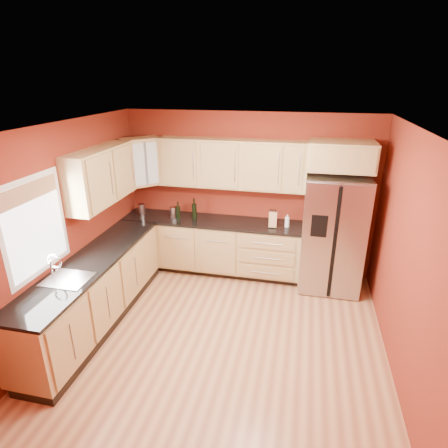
{
  "coord_description": "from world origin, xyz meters",
  "views": [
    {
      "loc": [
        0.88,
        -3.77,
        3.1
      ],
      "look_at": [
        -0.16,
        0.9,
        1.19
      ],
      "focal_mm": 30.0,
      "sensor_mm": 36.0,
      "label": 1
    }
  ],
  "objects": [
    {
      "name": "upper_cabinets_left",
      "position": [
        -1.83,
        0.72,
        1.83
      ],
      "size": [
        0.33,
        1.35,
        0.75
      ],
      "primitive_type": "cube",
      "color": "tan",
      "rests_on": "wall_left"
    },
    {
      "name": "knife_block",
      "position": [
        0.45,
        1.63,
        1.04
      ],
      "size": [
        0.13,
        0.12,
        0.24
      ],
      "primitive_type": "cube",
      "rotation": [
        0.0,
        0.0,
        0.06
      ],
      "color": "tan",
      "rests_on": "countertop_back"
    },
    {
      "name": "base_cabinets_left",
      "position": [
        -1.7,
        0.0,
        0.44
      ],
      "size": [
        0.6,
        2.8,
        0.88
      ],
      "primitive_type": "cube",
      "color": "tan",
      "rests_on": "floor"
    },
    {
      "name": "countertop_back",
      "position": [
        -0.55,
        1.69,
        0.9
      ],
      "size": [
        2.9,
        0.62,
        0.04
      ],
      "primitive_type": "cube",
      "color": "black",
      "rests_on": "base_cabinets_back"
    },
    {
      "name": "wall_right",
      "position": [
        2.0,
        0.0,
        1.3
      ],
      "size": [
        0.04,
        4.0,
        2.6
      ],
      "primitive_type": "cube",
      "color": "maroon",
      "rests_on": "floor"
    },
    {
      "name": "wine_bottle_a",
      "position": [
        -1.09,
        1.64,
        1.07
      ],
      "size": [
        0.08,
        0.08,
        0.29
      ],
      "primitive_type": null,
      "rotation": [
        0.0,
        0.0,
        -0.3
      ],
      "color": "black",
      "rests_on": "countertop_back"
    },
    {
      "name": "over_fridge_cabinet",
      "position": [
        1.35,
        1.7,
        2.05
      ],
      "size": [
        0.92,
        0.6,
        0.4
      ],
      "primitive_type": "cube",
      "color": "tan",
      "rests_on": "wall_back"
    },
    {
      "name": "ceiling",
      "position": [
        0.0,
        0.0,
        2.6
      ],
      "size": [
        4.0,
        4.0,
        0.0
      ],
      "primitive_type": "plane",
      "color": "silver",
      "rests_on": "wall_back"
    },
    {
      "name": "sink_faucet",
      "position": [
        -1.69,
        -0.5,
        1.07
      ],
      "size": [
        0.5,
        0.42,
        0.3
      ],
      "primitive_type": null,
      "color": "silver",
      "rests_on": "countertop_left"
    },
    {
      "name": "wall_back",
      "position": [
        0.0,
        2.0,
        1.3
      ],
      "size": [
        4.0,
        0.04,
        2.6
      ],
      "primitive_type": "cube",
      "color": "maroon",
      "rests_on": "floor"
    },
    {
      "name": "wall_front",
      "position": [
        0.0,
        -2.0,
        1.3
      ],
      "size": [
        4.0,
        0.04,
        2.6
      ],
      "primitive_type": "cube",
      "color": "maroon",
      "rests_on": "floor"
    },
    {
      "name": "floor",
      "position": [
        0.0,
        0.0,
        0.0
      ],
      "size": [
        4.0,
        4.0,
        0.0
      ],
      "primitive_type": "plane",
      "color": "#A05E3E",
      "rests_on": "ground"
    },
    {
      "name": "window",
      "position": [
        -1.98,
        -0.5,
        1.55
      ],
      "size": [
        0.03,
        0.9,
        1.0
      ],
      "primitive_type": "cube",
      "color": "white",
      "rests_on": "wall_left"
    },
    {
      "name": "refrigerator",
      "position": [
        1.35,
        1.62,
        0.89
      ],
      "size": [
        0.9,
        0.75,
        1.78
      ],
      "primitive_type": "cube",
      "color": "#B4B4B9",
      "rests_on": "floor"
    },
    {
      "name": "corner_upper_cabinet",
      "position": [
        -1.67,
        1.67,
        1.83
      ],
      "size": [
        0.67,
        0.67,
        0.75
      ],
      "primitive_type": "cube",
      "rotation": [
        0.0,
        0.0,
        0.79
      ],
      "color": "tan",
      "rests_on": "wall_back"
    },
    {
      "name": "countertop_left",
      "position": [
        -1.69,
        0.0,
        0.9
      ],
      "size": [
        0.62,
        2.8,
        0.04
      ],
      "primitive_type": "cube",
      "color": "black",
      "rests_on": "base_cabinets_left"
    },
    {
      "name": "wall_left",
      "position": [
        -2.0,
        0.0,
        1.3
      ],
      "size": [
        0.04,
        4.0,
        2.6
      ],
      "primitive_type": "cube",
      "color": "maroon",
      "rests_on": "floor"
    },
    {
      "name": "base_cabinets_back",
      "position": [
        -0.55,
        1.7,
        0.44
      ],
      "size": [
        2.9,
        0.6,
        0.88
      ],
      "primitive_type": "cube",
      "color": "tan",
      "rests_on": "floor"
    },
    {
      "name": "canister_left",
      "position": [
        -1.75,
        1.69,
        1.01
      ],
      "size": [
        0.12,
        0.12,
        0.18
      ],
      "primitive_type": "cylinder",
      "rotation": [
        0.0,
        0.0,
        -0.02
      ],
      "color": "#B4B4B9",
      "rests_on": "countertop_back"
    },
    {
      "name": "canister_right",
      "position": [
        -1.18,
        1.66,
        1.01
      ],
      "size": [
        0.13,
        0.13,
        0.19
      ],
      "primitive_type": "cylinder",
      "rotation": [
        0.0,
        0.0,
        -0.2
      ],
      "color": "#B4B4B9",
      "rests_on": "countertop_back"
    },
    {
      "name": "wine_bottle_b",
      "position": [
        -0.83,
        1.69,
        1.09
      ],
      "size": [
        0.09,
        0.09,
        0.35
      ],
      "primitive_type": null,
      "rotation": [
        0.0,
        0.0,
        -0.16
      ],
      "color": "black",
      "rests_on": "countertop_back"
    },
    {
      "name": "upper_cabinets_back",
      "position": [
        -0.25,
        1.83,
        1.83
      ],
      "size": [
        2.3,
        0.33,
        0.75
      ],
      "primitive_type": "cube",
      "color": "tan",
      "rests_on": "wall_back"
    },
    {
      "name": "soap_dispenser",
      "position": [
        0.66,
        1.66,
        1.02
      ],
      "size": [
        0.08,
        0.08,
        0.2
      ],
      "primitive_type": "cylinder",
      "rotation": [
        0.0,
        0.0,
        0.17
      ],
      "color": "white",
      "rests_on": "countertop_back"
    }
  ]
}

